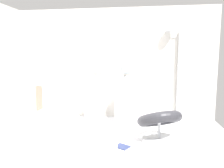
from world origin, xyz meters
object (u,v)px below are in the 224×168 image
object	(u,v)px
soap_bottle_white	(100,81)
towel_rack	(38,99)
magazine_navy	(122,147)
shower_column	(180,74)
lounge_chair	(159,122)
soap_bottle_clear	(100,81)
soap_bottle_grey	(125,80)
pedestal_sink_left	(95,101)
coffee_mug	(115,147)
pedestal_sink_right	(125,102)

from	to	relation	value
soap_bottle_white	towel_rack	bearing A→B (deg)	-147.67
towel_rack	magazine_navy	distance (m)	2.01
magazine_navy	soap_bottle_white	distance (m)	1.79
shower_column	lounge_chair	world-z (taller)	shower_column
soap_bottle_clear	soap_bottle_grey	distance (m)	0.56
pedestal_sink_left	soap_bottle_grey	world-z (taller)	soap_bottle_grey
coffee_mug	soap_bottle_clear	world-z (taller)	soap_bottle_clear
pedestal_sink_right	coffee_mug	world-z (taller)	pedestal_sink_right
coffee_mug	soap_bottle_white	xyz separation A→B (m)	(-0.55, 1.50, 0.87)
lounge_chair	soap_bottle_grey	distance (m)	1.47
towel_rack	soap_bottle_grey	world-z (taller)	soap_bottle_grey
soap_bottle_white	shower_column	bearing A→B (deg)	9.91
pedestal_sink_right	coffee_mug	bearing A→B (deg)	-91.16
pedestal_sink_right	magazine_navy	bearing A→B (deg)	-86.72
lounge_chair	magazine_navy	bearing A→B (deg)	-149.15
towel_rack	soap_bottle_clear	distance (m)	1.37
towel_rack	magazine_navy	size ratio (longest dim) A/B	4.32
magazine_navy	soap_bottle_grey	xyz separation A→B (m)	(-0.09, 1.51, 0.93)
soap_bottle_clear	soap_bottle_white	xyz separation A→B (m)	(-0.03, 0.04, -0.01)
pedestal_sink_right	soap_bottle_grey	size ratio (longest dim) A/B	5.67
towel_rack	soap_bottle_grey	xyz separation A→B (m)	(1.70, 0.83, 0.32)
shower_column	soap_bottle_grey	xyz separation A→B (m)	(-1.23, -0.20, -0.13)
pedestal_sink_left	coffee_mug	size ratio (longest dim) A/B	9.80
shower_column	coffee_mug	world-z (taller)	shower_column
pedestal_sink_right	soap_bottle_clear	size ratio (longest dim) A/B	7.03
pedestal_sink_right	coffee_mug	distance (m)	1.56
pedestal_sink_left	magazine_navy	distance (m)	1.65
coffee_mug	soap_bottle_grey	world-z (taller)	soap_bottle_grey
shower_column	soap_bottle_white	xyz separation A→B (m)	(-1.80, -0.31, -0.15)
shower_column	soap_bottle_white	distance (m)	1.83
magazine_navy	towel_rack	bearing A→B (deg)	-171.18
pedestal_sink_left	soap_bottle_clear	xyz separation A→B (m)	(0.14, -0.04, 0.49)
lounge_chair	soap_bottle_white	distance (m)	1.73
coffee_mug	soap_bottle_grey	bearing A→B (deg)	89.24
towel_rack	soap_bottle_grey	size ratio (longest dim) A/B	5.53
towel_rack	shower_column	bearing A→B (deg)	19.37
soap_bottle_white	coffee_mug	bearing A→B (deg)	-70.00
pedestal_sink_right	towel_rack	xyz separation A→B (m)	(-1.71, -0.72, 0.18)
shower_column	soap_bottle_grey	world-z (taller)	shower_column
pedestal_sink_left	pedestal_sink_right	bearing A→B (deg)	0.00
lounge_chair	magazine_navy	distance (m)	0.78
towel_rack	lounge_chair	bearing A→B (deg)	-7.44
shower_column	soap_bottle_clear	xyz separation A→B (m)	(-1.77, -0.35, -0.14)
shower_column	soap_bottle_white	world-z (taller)	shower_column
lounge_chair	coffee_mug	bearing A→B (deg)	-146.77
pedestal_sink_left	soap_bottle_white	bearing A→B (deg)	-3.67
pedestal_sink_left	coffee_mug	world-z (taller)	pedestal_sink_left
pedestal_sink_left	soap_bottle_clear	size ratio (longest dim) A/B	7.03
pedestal_sink_left	lounge_chair	xyz separation A→B (m)	(1.38, -1.04, -0.10)
shower_column	magazine_navy	bearing A→B (deg)	-123.83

